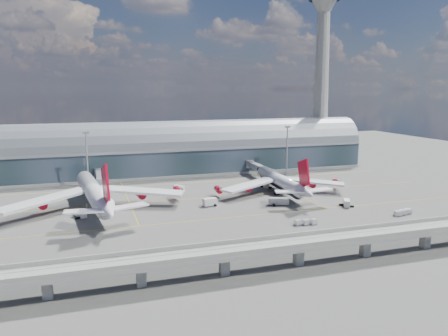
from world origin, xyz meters
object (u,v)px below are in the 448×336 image
object	(u,v)px
service_truck_2	(279,201)
service_truck_4	(266,185)
service_truck_3	(347,203)
cargo_train_1	(403,212)
service_truck_5	(179,189)
cargo_train_0	(306,222)
airliner_left	(95,193)
control_tower	(322,77)
floodlight_mast_right	(287,149)
service_truck_0	(81,214)
airliner_right	(281,182)
floodlight_mast_left	(87,158)
service_truck_1	(210,202)

from	to	relation	value
service_truck_2	service_truck_4	xyz separation A→B (m)	(7.11, 28.99, 0.08)
service_truck_3	cargo_train_1	world-z (taller)	service_truck_3
service_truck_5	cargo_train_0	size ratio (longest dim) A/B	0.74
airliner_left	cargo_train_0	bearing A→B (deg)	-37.80
control_tower	service_truck_5	bearing A→B (deg)	-153.19
floodlight_mast_right	service_truck_0	xyz separation A→B (m)	(-103.35, -48.83, -12.34)
airliner_right	service_truck_3	distance (m)	31.28
control_tower	floodlight_mast_left	size ratio (longest dim) A/B	4.01
airliner_left	service_truck_5	bearing A→B (deg)	21.92
cargo_train_1	airliner_left	bearing A→B (deg)	80.96
airliner_left	service_truck_2	size ratio (longest dim) A/B	9.02
floodlight_mast_left	cargo_train_1	world-z (taller)	floodlight_mast_left
service_truck_0	floodlight_mast_left	bearing A→B (deg)	62.19
floodlight_mast_left	service_truck_0	xyz separation A→B (m)	(-3.35, -48.83, -12.34)
service_truck_0	cargo_train_1	world-z (taller)	service_truck_0
service_truck_0	floodlight_mast_right	bearing A→B (deg)	1.40
control_tower	service_truck_0	xyz separation A→B (m)	(-138.35, -76.83, -50.34)
service_truck_1	service_truck_5	bearing A→B (deg)	0.61
service_truck_4	service_truck_2	bearing A→B (deg)	-79.75
service_truck_1	service_truck_3	world-z (taller)	service_truck_1
service_truck_1	cargo_train_1	xyz separation A→B (m)	(62.52, -32.89, -0.59)
cargo_train_1	control_tower	bearing A→B (deg)	-2.50
service_truck_4	service_truck_1	bearing A→B (deg)	-121.99
service_truck_3	service_truck_4	size ratio (longest dim) A/B	1.00
airliner_left	service_truck_0	distance (m)	11.04
floodlight_mast_left	cargo_train_0	xyz separation A→B (m)	(67.87, -80.85, -12.71)
airliner_left	service_truck_4	size ratio (longest dim) A/B	12.52
floodlight_mast_right	airliner_right	distance (m)	44.00
service_truck_0	service_truck_1	bearing A→B (deg)	-23.05
floodlight_mast_right	service_truck_0	size ratio (longest dim) A/B	4.05
floodlight_mast_left	floodlight_mast_right	world-z (taller)	same
cargo_train_0	cargo_train_1	world-z (taller)	cargo_train_1
floodlight_mast_right	floodlight_mast_left	bearing A→B (deg)	180.00
floodlight_mast_right	service_truck_2	distance (m)	63.64
airliner_right	service_truck_1	world-z (taller)	airliner_right
airliner_left	service_truck_1	bearing A→B (deg)	-16.61
floodlight_mast_right	airliner_right	world-z (taller)	floodlight_mast_right
airliner_left	service_truck_3	world-z (taller)	airliner_left
floodlight_mast_left	airliner_right	bearing A→B (deg)	-25.50
floodlight_mast_right	cargo_train_0	size ratio (longest dim) A/B	3.19
control_tower	floodlight_mast_right	bearing A→B (deg)	-141.34
floodlight_mast_left	floodlight_mast_right	xyz separation A→B (m)	(100.00, 0.00, 0.00)
service_truck_4	airliner_left	bearing A→B (deg)	-144.95
floodlight_mast_left	service_truck_4	bearing A→B (deg)	-18.51
control_tower	service_truck_3	size ratio (longest dim) A/B	17.53
airliner_left	service_truck_3	distance (m)	95.39
service_truck_2	service_truck_3	world-z (taller)	service_truck_2
floodlight_mast_left	service_truck_5	size ratio (longest dim) A/B	4.31
service_truck_5	cargo_train_1	xyz separation A→B (m)	(68.89, -59.86, -0.46)
airliner_left	cargo_train_0	size ratio (longest dim) A/B	9.11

